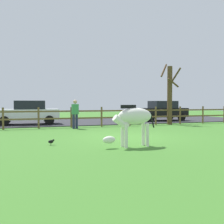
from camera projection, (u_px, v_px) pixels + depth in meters
ground_plane at (128, 137)px, 11.50m from camera, size 60.00×60.00×0.00m
parking_asphalt at (82, 121)px, 20.28m from camera, size 28.00×7.40×0.05m
paddock_fence at (87, 116)px, 15.99m from camera, size 20.85×0.11×1.22m
bare_tree at (170, 93)px, 17.80m from camera, size 1.33×1.15×4.16m
zebra at (133, 119)px, 8.84m from camera, size 1.94×0.57×1.41m
crow_on_grass at (51, 141)px, 9.20m from camera, size 0.21×0.10×0.20m
parked_car_black at (161, 111)px, 20.93m from camera, size 4.00×1.89×1.56m
parked_car_white at (28, 112)px, 17.34m from camera, size 4.04×1.96×1.56m
visitor_near_fence at (75, 113)px, 14.94m from camera, size 0.39×0.27×1.64m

